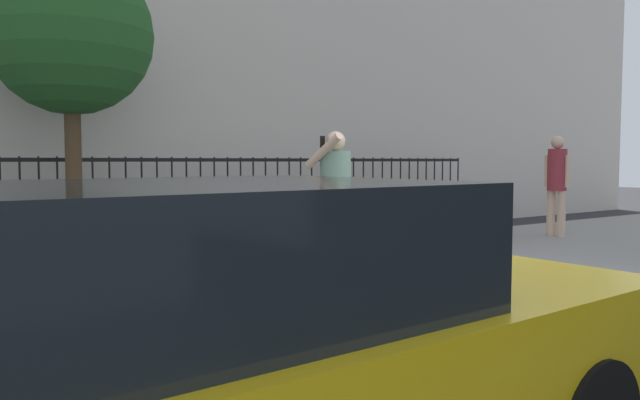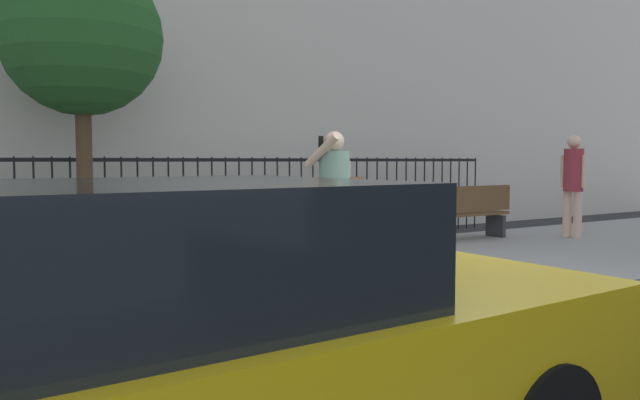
{
  "view_description": "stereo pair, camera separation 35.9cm",
  "coord_description": "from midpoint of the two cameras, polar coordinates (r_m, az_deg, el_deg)",
  "views": [
    {
      "loc": [
        -4.69,
        -3.82,
        1.54
      ],
      "look_at": [
        -0.66,
        1.94,
        1.08
      ],
      "focal_mm": 34.3,
      "sensor_mm": 36.0,
      "label": 1
    },
    {
      "loc": [
        -4.39,
        -4.02,
        1.54
      ],
      "look_at": [
        -0.66,
        1.94,
        1.08
      ],
      "focal_mm": 34.3,
      "sensor_mm": 36.0,
      "label": 2
    }
  ],
  "objects": [
    {
      "name": "pedestrian_walking",
      "position": [
        11.93,
        23.36,
        1.82
      ],
      "size": [
        0.38,
        0.49,
        1.84
      ],
      "color": "beige",
      "rests_on": "sidewalk"
    },
    {
      "name": "street_bench",
      "position": [
        11.07,
        14.88,
        -1.02
      ],
      "size": [
        1.6,
        0.45,
        0.95
      ],
      "color": "brown",
      "rests_on": "sidewalk"
    },
    {
      "name": "street_tree_near",
      "position": [
        9.54,
        -20.35,
        14.08
      ],
      "size": [
        2.27,
        2.27,
        4.45
      ],
      "color": "#4C3823",
      "rests_on": "ground"
    },
    {
      "name": "pedestrian_on_phone",
      "position": [
        6.82,
        3.0,
        0.4
      ],
      "size": [
        0.7,
        0.5,
        1.71
      ],
      "color": "beige",
      "rests_on": "sidewalk"
    },
    {
      "name": "iron_fence",
      "position": [
        10.83,
        -7.23,
        0.93
      ],
      "size": [
        12.03,
        0.04,
        1.6
      ],
      "color": "black",
      "rests_on": "ground"
    },
    {
      "name": "sidewalk",
      "position": [
        7.76,
        4.47,
        -7.18
      ],
      "size": [
        28.0,
        4.4,
        0.15
      ],
      "primitive_type": "cube",
      "color": "gray",
      "rests_on": "ground"
    },
    {
      "name": "ground_plane",
      "position": [
        6.19,
        16.88,
        -10.84
      ],
      "size": [
        60.0,
        60.0,
        0.0
      ],
      "primitive_type": "plane",
      "color": "#28282B"
    },
    {
      "name": "taxi_yellow",
      "position": [
        2.76,
        -9.25,
        -14.02
      ],
      "size": [
        4.27,
        1.99,
        1.45
      ],
      "color": "yellow",
      "rests_on": "ground"
    }
  ]
}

